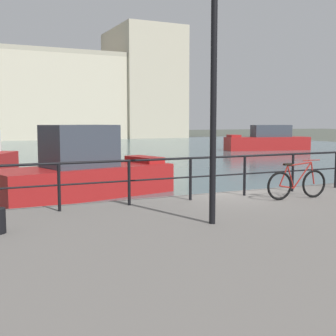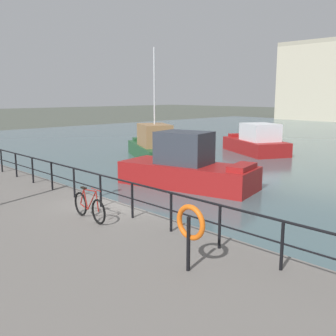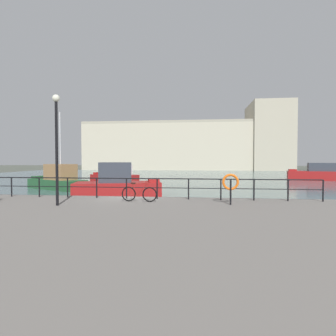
{
  "view_description": "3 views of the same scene",
  "coord_description": "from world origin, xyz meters",
  "px_view_note": "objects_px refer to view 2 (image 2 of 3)",
  "views": [
    {
      "loc": [
        -7.0,
        -10.49,
        2.82
      ],
      "look_at": [
        -1.0,
        2.1,
        1.36
      ],
      "focal_mm": 47.96,
      "sensor_mm": 36.0,
      "label": 1
    },
    {
      "loc": [
        10.23,
        -7.7,
        4.42
      ],
      "look_at": [
        -0.08,
        2.22,
        1.75
      ],
      "focal_mm": 42.02,
      "sensor_mm": 36.0,
      "label": 2
    },
    {
      "loc": [
        3.58,
        -14.3,
        2.88
      ],
      "look_at": [
        1.79,
        1.8,
        2.38
      ],
      "focal_mm": 28.4,
      "sensor_mm": 36.0,
      "label": 3
    }
  ],
  "objects_px": {
    "moored_red_daysailer": "(187,168)",
    "parked_bicycle": "(89,207)",
    "moored_small_launch": "(153,146)",
    "moored_cabin_cruiser": "(256,142)",
    "life_ring_stand": "(190,225)"
  },
  "relations": [
    {
      "from": "moored_cabin_cruiser",
      "to": "parked_bicycle",
      "type": "xyz_separation_m",
      "value": [
        7.41,
        -19.68,
        0.37
      ]
    },
    {
      "from": "moored_red_daysailer",
      "to": "parked_bicycle",
      "type": "relative_size",
      "value": 4.0
    },
    {
      "from": "moored_cabin_cruiser",
      "to": "parked_bicycle",
      "type": "bearing_deg",
      "value": 138.07
    },
    {
      "from": "moored_red_daysailer",
      "to": "parked_bicycle",
      "type": "bearing_deg",
      "value": -80.0
    },
    {
      "from": "moored_small_launch",
      "to": "life_ring_stand",
      "type": "relative_size",
      "value": 5.37
    },
    {
      "from": "moored_red_daysailer",
      "to": "life_ring_stand",
      "type": "height_order",
      "value": "moored_red_daysailer"
    },
    {
      "from": "parked_bicycle",
      "to": "life_ring_stand",
      "type": "height_order",
      "value": "life_ring_stand"
    },
    {
      "from": "parked_bicycle",
      "to": "moored_red_daysailer",
      "type": "bearing_deg",
      "value": 117.87
    },
    {
      "from": "moored_small_launch",
      "to": "parked_bicycle",
      "type": "bearing_deg",
      "value": 158.92
    },
    {
      "from": "moored_small_launch",
      "to": "moored_cabin_cruiser",
      "type": "height_order",
      "value": "moored_small_launch"
    },
    {
      "from": "moored_small_launch",
      "to": "parked_bicycle",
      "type": "relative_size",
      "value": 4.24
    },
    {
      "from": "moored_cabin_cruiser",
      "to": "life_ring_stand",
      "type": "bearing_deg",
      "value": 147.75
    },
    {
      "from": "moored_small_launch",
      "to": "moored_cabin_cruiser",
      "type": "bearing_deg",
      "value": -87.51
    },
    {
      "from": "moored_cabin_cruiser",
      "to": "parked_bicycle",
      "type": "relative_size",
      "value": 3.67
    },
    {
      "from": "moored_small_launch",
      "to": "moored_red_daysailer",
      "type": "distance_m",
      "value": 8.64
    }
  ]
}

